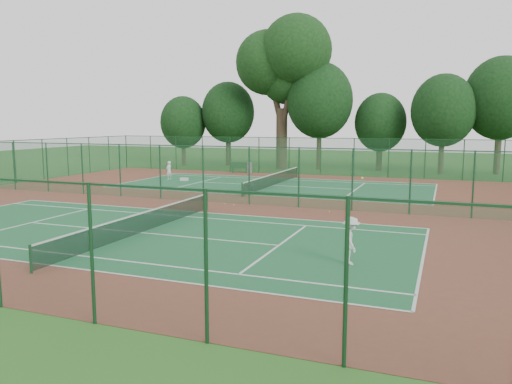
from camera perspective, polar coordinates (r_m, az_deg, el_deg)
ground at (r=30.61m, az=-3.45°, el=-1.26°), size 120.00×120.00×0.00m
red_pad at (r=30.61m, az=-3.45°, el=-1.25°), size 40.00×36.00×0.01m
court_near at (r=22.86m, az=-12.83°, el=-4.58°), size 23.77×10.97×0.01m
court_far at (r=38.90m, az=2.03°, el=0.74°), size 23.77×10.97×0.01m
fence_north at (r=47.30m, az=5.59°, el=4.12°), size 40.00×0.09×3.50m
fence_divider at (r=30.38m, az=-3.48°, el=2.02°), size 40.00×0.09×3.50m
tennis_net_near at (r=22.76m, az=-12.87°, el=-3.28°), size 0.10×12.90×0.97m
tennis_net_far at (r=38.83m, az=2.03°, el=1.52°), size 0.10×12.90×0.97m
player_near at (r=17.60m, az=10.79°, el=-5.48°), size 0.94×1.22×1.67m
player_far at (r=43.48m, az=-9.92°, el=2.45°), size 0.46×0.63×1.59m
trash_bin at (r=48.39m, az=-0.77°, el=2.78°), size 0.72×0.72×1.03m
bench at (r=48.49m, az=-1.90°, el=2.82°), size 1.77×0.89×1.05m
kit_bag at (r=42.52m, az=-8.22°, el=1.45°), size 0.72×0.40×0.26m
stray_ball_a at (r=29.68m, az=-2.55°, el=-1.47°), size 0.07×0.07×0.07m
stray_ball_b at (r=27.65m, az=8.39°, el=-2.24°), size 0.07×0.07×0.07m
stray_ball_c at (r=30.14m, az=-3.61°, el=-1.32°), size 0.07×0.07×0.07m
big_tree at (r=53.51m, az=3.20°, el=14.70°), size 10.28×7.52×15.79m
evergreen_row at (r=53.35m, az=7.87°, el=2.62°), size 39.00×5.00×12.00m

